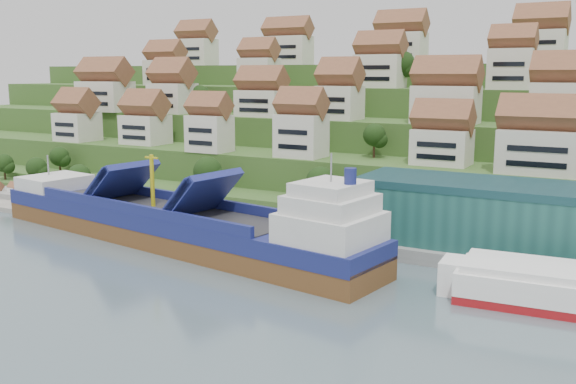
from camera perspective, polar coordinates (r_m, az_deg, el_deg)
The scene contains 10 objects.
ground at distance 107.86m, azimuth -7.36°, elevation -5.00°, with size 300.00×300.00×0.00m, color slate.
quay at distance 110.45m, azimuth 5.74°, elevation -4.00°, with size 180.00×14.00×2.20m, color gray.
pebble_beach at distance 156.02m, azimuth -22.03°, elevation -0.66°, with size 45.00×20.00×1.00m, color gray.
hillside at distance 197.71m, azimuth 10.77°, elevation 5.12°, with size 260.00×128.00×31.00m.
hillside_village at distance 155.93m, azimuth 6.42°, elevation 8.86°, with size 159.66×64.69×28.49m.
hillside_trees at distance 148.45m, azimuth -0.75°, elevation 5.93°, with size 145.72×61.79×31.22m.
warehouse at distance 103.01m, azimuth 22.82°, elevation -2.36°, with size 60.00×15.00×10.00m, color #1F554F.
flagpole at distance 105.45m, azimuth 3.77°, elevation -1.44°, with size 1.28×0.16×8.00m.
beach_huts at distance 156.53m, azimuth -22.89°, elevation -0.09°, with size 14.40×3.70×2.20m.
cargo_ship at distance 109.63m, azimuth -9.67°, elevation -2.98°, with size 81.39×24.44×17.87m.
Camera 1 is at (62.33, -83.19, 28.76)m, focal length 40.00 mm.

